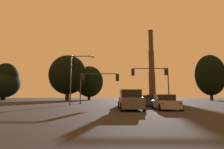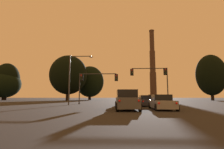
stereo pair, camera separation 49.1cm
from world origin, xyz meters
name	(u,v)px [view 1 (the left image)]	position (x,y,z in m)	size (l,w,h in m)	color
sedan_right_lane_second	(165,103)	(3.38, 16.39, 0.67)	(2.09, 4.74, 1.43)	gray
suv_center_lane_front	(128,99)	(0.21, 23.34, 0.90)	(2.22, 4.95, 1.86)	gray
sedan_right_lane_front	(148,101)	(2.86, 22.63, 0.67)	(2.02, 4.72, 1.43)	#232328
suv_center_lane_second	(130,100)	(-0.01, 15.83, 0.90)	(2.30, 4.98, 1.86)	#4C4F54
traffic_light_overhead_right	(156,76)	(5.63, 30.24, 4.92)	(6.69, 0.50, 6.37)	#2D2D30
traffic_light_overhead_left	(94,80)	(-5.26, 29.21, 4.11)	(6.87, 0.50, 5.31)	#2D2D30
street_lamp	(75,73)	(-7.76, 25.74, 4.84)	(3.75, 0.36, 7.69)	#38383A
smokestack	(152,71)	(21.84, 116.45, 18.53)	(6.81, 6.81, 47.20)	#3C2B22
treeline_far_right	(89,82)	(-13.08, 71.73, 7.63)	(11.66, 10.49, 14.11)	black
treeline_center_left	(3,84)	(-44.13, 63.26, 5.97)	(11.84, 10.66, 11.05)	black
treeline_center_right	(68,75)	(-19.42, 62.05, 9.29)	(13.66, 12.30, 16.49)	black
treeline_right_mid	(6,80)	(-43.62, 63.55, 7.71)	(9.46, 8.51, 14.08)	black
treeline_left_mid	(210,75)	(32.13, 62.66, 9.07)	(10.34, 9.31, 16.43)	black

